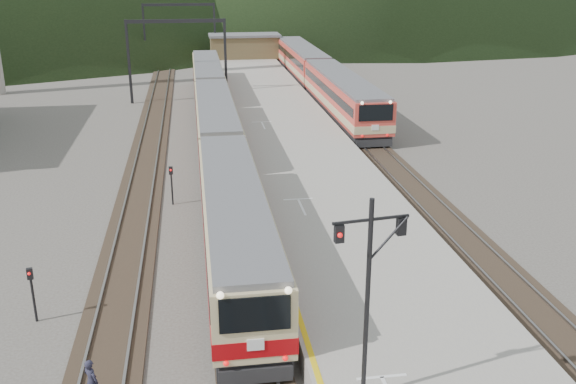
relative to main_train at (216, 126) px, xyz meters
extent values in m
cube|color=black|center=(0.00, 3.34, -1.85)|extent=(2.60, 200.00, 0.12)
cube|color=slate|center=(-0.72, 3.34, -1.75)|extent=(0.10, 200.00, 0.14)
cube|color=slate|center=(0.72, 3.34, -1.75)|extent=(0.10, 200.00, 0.14)
cube|color=black|center=(-5.00, 3.34, -1.85)|extent=(2.60, 200.00, 0.12)
cube|color=slate|center=(-5.72, 3.34, -1.75)|extent=(0.10, 200.00, 0.14)
cube|color=slate|center=(-4.28, 3.34, -1.75)|extent=(0.10, 200.00, 0.14)
cube|color=black|center=(11.50, 3.34, -1.85)|extent=(2.60, 200.00, 0.12)
cube|color=slate|center=(10.78, 3.34, -1.75)|extent=(0.10, 200.00, 0.14)
cube|color=slate|center=(12.22, 3.34, -1.75)|extent=(0.10, 200.00, 0.14)
cube|color=gray|center=(5.60, 1.34, -1.41)|extent=(8.00, 100.00, 1.00)
cube|color=black|center=(-7.50, 18.34, 2.09)|extent=(0.25, 0.25, 8.00)
cube|color=black|center=(1.80, 18.34, 2.09)|extent=(0.25, 0.25, 8.00)
cube|color=black|center=(-2.85, 18.34, 5.89)|extent=(9.30, 0.22, 0.35)
cube|color=black|center=(-7.50, 43.34, 2.09)|extent=(0.25, 0.25, 8.00)
cube|color=black|center=(1.80, 43.34, 2.09)|extent=(0.25, 0.25, 8.00)
cube|color=black|center=(-2.85, 43.34, 5.89)|extent=(9.30, 0.22, 0.35)
cube|color=brown|center=(5.60, 41.34, 0.49)|extent=(9.00, 4.00, 2.80)
cube|color=slate|center=(5.60, 41.34, 2.04)|extent=(9.40, 4.40, 0.30)
cube|color=tan|center=(0.00, -18.97, 0.00)|extent=(2.75, 18.47, 3.35)
cube|color=tan|center=(0.00, 0.00, 0.00)|extent=(2.75, 18.47, 3.35)
cube|color=tan|center=(0.00, 18.97, 0.00)|extent=(2.75, 18.47, 3.35)
cube|color=#CD3E33|center=(11.50, 9.01, 0.22)|extent=(3.11, 20.90, 3.79)
cube|color=#CD3E33|center=(11.50, 30.41, 0.22)|extent=(3.11, 20.90, 3.79)
cylinder|color=black|center=(2.97, -30.30, 2.23)|extent=(0.14, 0.14, 6.27)
cube|color=black|center=(2.97, -30.30, 4.77)|extent=(2.19, 0.36, 0.07)
cube|color=black|center=(2.08, -30.42, 4.47)|extent=(0.27, 0.21, 0.50)
cube|color=black|center=(3.86, -30.19, 4.47)|extent=(0.27, 0.21, 0.50)
cylinder|color=black|center=(-3.01, -10.60, -0.91)|extent=(0.10, 0.10, 2.00)
cube|color=black|center=(-3.01, -10.60, 0.14)|extent=(0.22, 0.17, 0.45)
cylinder|color=black|center=(-8.00, -22.70, -0.91)|extent=(0.10, 0.10, 2.00)
cube|color=black|center=(-8.00, -22.70, 0.14)|extent=(0.24, 0.19, 0.45)
imported|color=#212132|center=(-5.17, -28.00, -1.14)|extent=(0.66, 0.65, 1.53)
camera|label=1|loc=(-1.57, -45.62, 11.24)|focal=40.00mm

